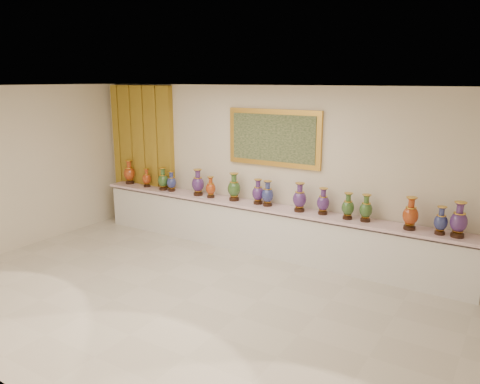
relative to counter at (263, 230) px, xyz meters
The scene contains 20 objects.
ground 2.31m from the counter, 90.00° to the right, with size 8.00×8.00×0.00m, color beige.
room 2.79m from the counter, behind, with size 8.00×8.00×8.00m.
counter is the anchor object (origin of this frame).
vase_0 3.39m from the counter, behind, with size 0.31×0.31×0.51m.
vase_1 2.86m from the counter, behind, with size 0.24×0.24×0.40m.
vase_2 2.40m from the counter, behind, with size 0.27×0.27×0.46m.
vase_3 2.19m from the counter, behind, with size 0.22×0.22×0.41m.
vase_4 1.59m from the counter, behind, with size 0.26×0.26×0.52m.
vase_5 1.29m from the counter, behind, with size 0.22×0.22×0.41m.
vase_6 0.93m from the counter, behind, with size 0.28×0.28×0.52m.
vase_7 0.68m from the counter, behind, with size 0.25×0.25×0.46m.
vase_8 0.68m from the counter, ahead, with size 0.22×0.22×0.46m.
vase_9 1.00m from the counter, ahead, with size 0.27×0.27×0.50m.
vase_10 1.31m from the counter, ahead, with size 0.28×0.28×0.45m.
vase_11 1.70m from the counter, ahead, with size 0.26×0.26×0.43m.
vase_12 1.97m from the counter, ahead, with size 0.24×0.24×0.44m.
vase_13 2.64m from the counter, ahead, with size 0.30×0.30×0.50m.
vase_14 3.04m from the counter, ahead, with size 0.23×0.23×0.42m.
vase_15 3.28m from the counter, ahead, with size 0.31×0.31×0.52m.
label_card 1.33m from the counter, behind, with size 0.10×0.06×0.00m, color white.
Camera 1 is at (3.94, -4.82, 3.10)m, focal length 35.00 mm.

